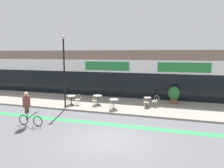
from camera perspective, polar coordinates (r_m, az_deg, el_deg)
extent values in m
plane|color=#5B5B60|center=(11.36, -0.70, -14.42)|extent=(120.00, 120.00, 0.00)
cube|color=gray|center=(18.05, 6.51, -5.74)|extent=(40.00, 5.50, 0.12)
cube|color=#7F6656|center=(22.31, 8.93, 2.72)|extent=(40.00, 4.00, 4.62)
cube|color=black|center=(20.50, 8.05, -0.52)|extent=(38.80, 0.10, 2.40)
cube|color=white|center=(20.33, 8.16, 4.51)|extent=(39.20, 0.14, 1.20)
cube|color=#237A38|center=(21.12, -1.41, 4.72)|extent=(4.45, 0.08, 0.84)
cube|color=#237A38|center=(20.00, 18.19, 4.14)|extent=(4.45, 0.08, 0.84)
cube|color=#2D844C|center=(13.43, 2.41, -10.81)|extent=(36.00, 0.70, 0.01)
cylinder|color=black|center=(18.53, -10.55, -5.23)|extent=(0.40, 0.40, 0.02)
cylinder|color=black|center=(18.46, -10.57, -4.18)|extent=(0.07, 0.07, 0.72)
cylinder|color=silver|center=(18.38, -10.60, -3.05)|extent=(0.73, 0.73, 0.02)
cylinder|color=black|center=(18.28, -3.76, -5.29)|extent=(0.41, 0.41, 0.02)
cylinder|color=black|center=(18.21, -3.77, -4.20)|extent=(0.07, 0.07, 0.73)
cylinder|color=silver|center=(18.13, -3.78, -3.03)|extent=(0.75, 0.75, 0.02)
cylinder|color=black|center=(16.80, 0.50, -6.47)|extent=(0.38, 0.38, 0.02)
cylinder|color=black|center=(16.72, 0.50, -5.31)|extent=(0.07, 0.07, 0.73)
cylinder|color=silver|center=(16.63, 0.51, -4.05)|extent=(0.69, 0.69, 0.02)
cylinder|color=black|center=(17.90, 9.23, -5.67)|extent=(0.33, 0.33, 0.02)
cylinder|color=black|center=(17.83, 9.25, -4.64)|extent=(0.07, 0.07, 0.68)
cylinder|color=silver|center=(17.76, 9.28, -3.53)|extent=(0.60, 0.60, 0.02)
cylinder|color=beige|center=(17.97, -11.40, -4.29)|extent=(0.41, 0.41, 0.03)
cylinder|color=beige|center=(18.20, -11.57, -4.86)|extent=(0.03, 0.03, 0.42)
cylinder|color=beige|center=(18.07, -10.78, -4.93)|extent=(0.03, 0.03, 0.42)
cylinder|color=beige|center=(17.96, -11.99, -5.05)|extent=(0.03, 0.03, 0.42)
cylinder|color=beige|center=(17.83, -11.20, -5.12)|extent=(0.03, 0.03, 0.42)
torus|color=beige|center=(17.77, -11.68, -3.57)|extent=(0.03, 0.41, 0.41)
cylinder|color=beige|center=(17.88, -12.16, -3.96)|extent=(0.03, 0.03, 0.23)
cylinder|color=beige|center=(17.72, -11.18, -4.04)|extent=(0.03, 0.03, 0.23)
cylinder|color=beige|center=(18.19, -9.05, -4.08)|extent=(0.45, 0.45, 0.03)
cylinder|color=beige|center=(18.20, -9.64, -4.81)|extent=(0.03, 0.03, 0.42)
cylinder|color=beige|center=(18.43, -9.15, -4.64)|extent=(0.03, 0.03, 0.42)
cylinder|color=beige|center=(18.05, -8.91, -4.90)|extent=(0.03, 0.03, 0.42)
cylinder|color=beige|center=(18.28, -8.42, -4.73)|extent=(0.03, 0.03, 0.42)
torus|color=beige|center=(18.05, -8.62, -3.31)|extent=(0.41, 0.08, 0.41)
cylinder|color=beige|center=(17.93, -8.91, -3.83)|extent=(0.03, 0.03, 0.23)
cylinder|color=beige|center=(18.21, -8.31, -3.64)|extent=(0.03, 0.03, 0.23)
cylinder|color=beige|center=(17.69, -4.42, -4.35)|extent=(0.42, 0.42, 0.03)
cylinder|color=beige|center=(17.92, -4.64, -4.92)|extent=(0.03, 0.03, 0.42)
cylinder|color=beige|center=(17.81, -3.81, -5.00)|extent=(0.03, 0.03, 0.42)
cylinder|color=beige|center=(17.67, -5.01, -5.11)|extent=(0.03, 0.03, 0.42)
cylinder|color=beige|center=(17.56, -4.18, -5.19)|extent=(0.03, 0.03, 0.42)
torus|color=beige|center=(17.48, -4.66, -3.62)|extent=(0.04, 0.41, 0.41)
cylinder|color=beige|center=(17.58, -5.16, -4.01)|extent=(0.03, 0.03, 0.23)
cylinder|color=beige|center=(17.44, -4.14, -4.09)|extent=(0.03, 0.03, 0.23)
cylinder|color=beige|center=(16.19, -0.06, -5.49)|extent=(0.43, 0.43, 0.03)
cylinder|color=beige|center=(16.41, -0.44, -6.12)|extent=(0.03, 0.03, 0.42)
cylinder|color=beige|center=(16.35, 0.52, -6.17)|extent=(0.03, 0.03, 0.42)
cylinder|color=beige|center=(16.14, -0.66, -6.35)|extent=(0.03, 0.03, 0.42)
cylinder|color=beige|center=(16.08, 0.32, -6.41)|extent=(0.03, 0.03, 0.42)
torus|color=beige|center=(15.97, -0.20, -4.71)|extent=(0.06, 0.41, 0.41)
cylinder|color=beige|center=(16.04, -0.80, -5.15)|extent=(0.03, 0.03, 0.23)
cylinder|color=beige|center=(15.96, 0.40, -5.21)|extent=(0.03, 0.03, 0.23)
cylinder|color=beige|center=(17.28, 9.00, -4.72)|extent=(0.44, 0.44, 0.03)
cylinder|color=beige|center=(17.49, 8.65, -5.31)|extent=(0.03, 0.03, 0.42)
cylinder|color=beige|center=(17.43, 9.54, -5.38)|extent=(0.03, 0.03, 0.42)
cylinder|color=beige|center=(17.23, 8.41, -5.51)|extent=(0.03, 0.03, 0.42)
cylinder|color=beige|center=(17.16, 9.32, -5.59)|extent=(0.03, 0.03, 0.42)
torus|color=beige|center=(17.06, 8.87, -3.98)|extent=(0.07, 0.41, 0.41)
cylinder|color=beige|center=(17.13, 8.31, -4.38)|extent=(0.03, 0.03, 0.23)
cylinder|color=beige|center=(17.05, 9.42, -4.47)|extent=(0.03, 0.03, 0.23)
cylinder|color=beige|center=(17.74, 11.02, -4.44)|extent=(0.41, 0.41, 0.03)
cylinder|color=beige|center=(17.67, 10.51, -5.22)|extent=(0.03, 0.03, 0.42)
cylinder|color=beige|center=(17.94, 10.60, -5.02)|extent=(0.03, 0.03, 0.42)
cylinder|color=beige|center=(17.65, 11.42, -5.26)|extent=(0.03, 0.03, 0.42)
cylinder|color=beige|center=(17.92, 11.49, -5.06)|extent=(0.03, 0.03, 0.42)
torus|color=beige|center=(17.68, 11.59, -3.63)|extent=(0.41, 0.04, 0.41)
cylinder|color=beige|center=(17.54, 11.54, -4.17)|extent=(0.03, 0.03, 0.23)
cylinder|color=beige|center=(17.87, 11.63, -3.94)|extent=(0.03, 0.03, 0.23)
cylinder|color=brown|center=(19.29, 15.82, -4.23)|extent=(0.61, 0.61, 0.45)
ellipsoid|color=#28662D|center=(19.17, 15.90, -2.37)|extent=(0.97, 0.97, 1.16)
cylinder|color=black|center=(17.15, -12.34, 2.67)|extent=(0.12, 0.12, 5.35)
sphere|color=beige|center=(17.12, -12.63, 11.87)|extent=(0.26, 0.26, 0.26)
torus|color=black|center=(13.92, -18.81, -9.20)|extent=(0.64, 0.07, 0.64)
torus|color=black|center=(14.49, -22.10, -8.68)|extent=(0.64, 0.07, 0.64)
cylinder|color=black|center=(14.09, -20.38, -7.90)|extent=(0.77, 0.07, 0.58)
cylinder|color=black|center=(14.26, -21.25, -7.96)|extent=(0.04, 0.04, 0.45)
cylinder|color=black|center=(13.80, -19.09, -7.00)|extent=(0.04, 0.48, 0.03)
cylinder|color=#4C3D2D|center=(14.22, -21.13, -6.29)|extent=(0.16, 0.16, 0.37)
cylinder|color=#4C3D2D|center=(14.09, -21.54, -6.44)|extent=(0.16, 0.16, 0.37)
cylinder|color=brown|center=(14.04, -21.45, -4.30)|extent=(0.45, 0.45, 0.67)
sphere|color=beige|center=(13.96, -21.54, -2.44)|extent=(0.25, 0.25, 0.25)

